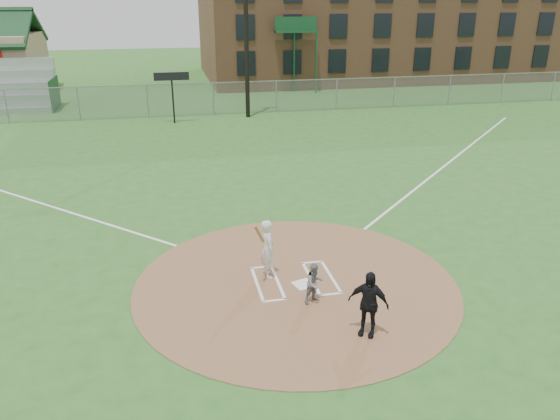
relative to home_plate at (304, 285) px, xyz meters
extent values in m
plane|color=#2A5E20|center=(-0.17, 0.15, -0.04)|extent=(140.00, 140.00, 0.00)
cylinder|color=#8A6241|center=(-0.17, 0.15, -0.03)|extent=(8.40, 8.40, 0.02)
cube|color=white|center=(0.00, 0.00, 0.00)|extent=(0.61, 0.61, 0.03)
cube|color=white|center=(8.83, 9.15, -0.03)|extent=(17.04, 17.04, 0.01)
cube|color=white|center=(-9.17, 9.15, -0.03)|extent=(17.04, 17.04, 0.01)
imported|color=slate|center=(0.05, -0.85, 0.50)|extent=(0.61, 0.55, 1.04)
imported|color=black|center=(0.82, -2.40, 0.75)|extent=(0.96, 0.82, 1.54)
cube|color=white|center=(-1.17, 0.30, -0.01)|extent=(0.08, 1.80, 0.01)
cube|color=white|center=(-0.62, 0.30, -0.01)|extent=(0.08, 1.80, 0.01)
cube|color=white|center=(-0.89, 1.20, -0.01)|extent=(0.62, 0.08, 0.01)
cube|color=white|center=(-0.89, -0.60, -0.01)|extent=(0.62, 0.08, 0.01)
cube|color=white|center=(0.83, 0.30, -0.01)|extent=(0.08, 1.80, 0.01)
cube|color=white|center=(0.28, 0.30, -0.01)|extent=(0.08, 1.80, 0.01)
cube|color=white|center=(0.55, 1.20, -0.01)|extent=(0.62, 0.08, 0.01)
cube|color=white|center=(0.55, -0.60, -0.01)|extent=(0.62, 0.08, 0.01)
imported|color=silver|center=(-0.80, 0.70, 0.79)|extent=(0.40, 0.60, 1.61)
cylinder|color=olive|center=(-1.10, 0.30, 1.41)|extent=(0.37, 0.55, 0.70)
cube|color=slate|center=(-0.17, 22.15, 0.96)|extent=(56.00, 0.03, 2.00)
cube|color=gray|center=(-0.17, 22.15, 1.96)|extent=(56.00, 0.06, 0.06)
cube|color=gray|center=(-0.17, 22.15, 0.96)|extent=(56.08, 0.08, 2.00)
cube|color=#194728|center=(-10.17, 26.35, 0.96)|extent=(0.08, 3.20, 2.00)
cube|color=#194728|center=(6.83, 29.49, 4.46)|extent=(3.20, 1.00, 0.15)
cube|color=#194728|center=(6.83, 29.99, 2.21)|extent=(0.12, 0.12, 4.50)
cube|color=#194728|center=(8.33, 29.04, 2.21)|extent=(0.12, 0.12, 4.50)
cube|color=#194728|center=(6.83, 29.49, 5.01)|extent=(3.20, 0.08, 1.00)
cylinder|color=black|center=(1.83, 21.15, 5.96)|extent=(0.26, 0.26, 12.00)
cylinder|color=black|center=(-2.67, 20.35, 1.26)|extent=(0.10, 0.10, 2.60)
cube|color=black|center=(-2.67, 20.35, 2.66)|extent=(2.00, 0.10, 0.45)
camera|label=1|loc=(-3.18, -12.04, 6.99)|focal=35.00mm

